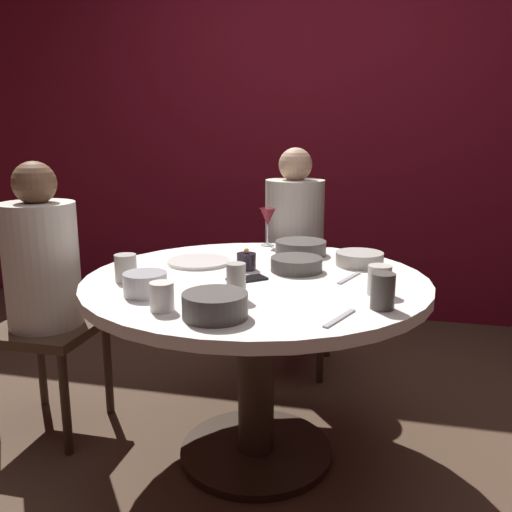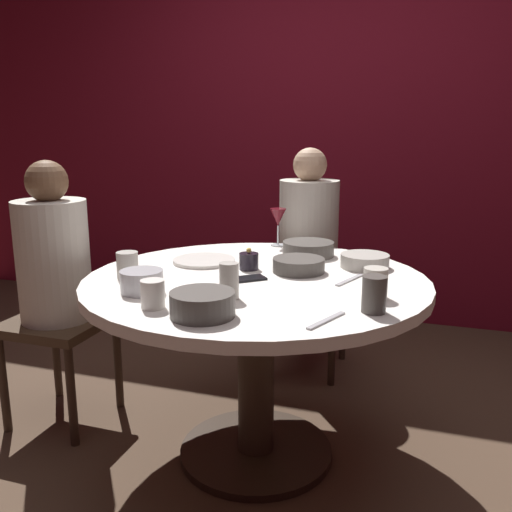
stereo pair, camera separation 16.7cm
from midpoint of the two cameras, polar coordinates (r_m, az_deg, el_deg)
name	(u,v)px [view 2 (the right image)]	position (r m, az deg, el deg)	size (l,w,h in m)	color
ground_plane	(256,454)	(2.31, 2.20, -19.99)	(8.00, 8.00, 0.00)	#4C3828
back_wall	(343,124)	(3.74, 10.44, 13.44)	(6.00, 0.10, 2.60)	maroon
dining_table	(256,318)	(2.06, 2.34, -6.57)	(1.27, 1.27, 0.73)	white
seated_diner_left	(54,265)	(2.41, -18.55, -0.97)	(0.40, 0.40, 1.14)	#3F2D1E
seated_diner_back	(308,237)	(2.83, 7.20, 1.97)	(0.40, 0.40, 1.17)	#3F2D1E
candle_holder	(249,261)	(2.11, 1.51, -0.56)	(0.07, 0.07, 0.09)	black
wine_glass	(278,219)	(2.53, 4.21, 3.89)	(0.08, 0.08, 0.18)	silver
dinner_plate	(204,261)	(2.23, -3.34, -0.50)	(0.26, 0.26, 0.01)	silver
cell_phone	(246,279)	(1.97, 1.38, -2.42)	(0.07, 0.14, 0.01)	black
bowl_serving_large	(142,281)	(1.84, -9.33, -2.66)	(0.14, 0.14, 0.07)	#B7B7BC
bowl_salad_center	(365,261)	(2.20, 13.45, -0.52)	(0.19, 0.19, 0.05)	#B2ADA3
bowl_small_white	(308,249)	(2.36, 7.52, 0.74)	(0.22, 0.22, 0.06)	#4C4742
bowl_sauce_side	(202,304)	(1.58, -2.62, -5.08)	(0.19, 0.19, 0.07)	#4C4742
bowl_rice_portion	(299,265)	(2.09, 6.77, -0.97)	(0.20, 0.20, 0.05)	#4C4742
cup_near_candle	(153,294)	(1.67, -7.94, -4.00)	(0.07, 0.07, 0.09)	silver
cup_by_left_diner	(228,281)	(1.74, -0.17, -2.63)	(0.06, 0.06, 0.12)	#B2ADA3
cup_by_right_diner	(127,265)	(2.02, -11.01, -0.97)	(0.08, 0.08, 0.10)	#B2ADA3
cup_center_front	(374,294)	(1.67, 15.09, -3.93)	(0.07, 0.07, 0.11)	#4C4742
cup_far_edge	(375,283)	(1.81, 15.00, -2.77)	(0.08, 0.08, 0.10)	beige
fork_near_plate	(350,280)	(2.00, 12.13, -2.50)	(0.02, 0.18, 0.01)	#B7B7BC
knife_near_plate	(326,320)	(1.57, 10.42, -6.68)	(0.02, 0.18, 0.01)	#B7B7BC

